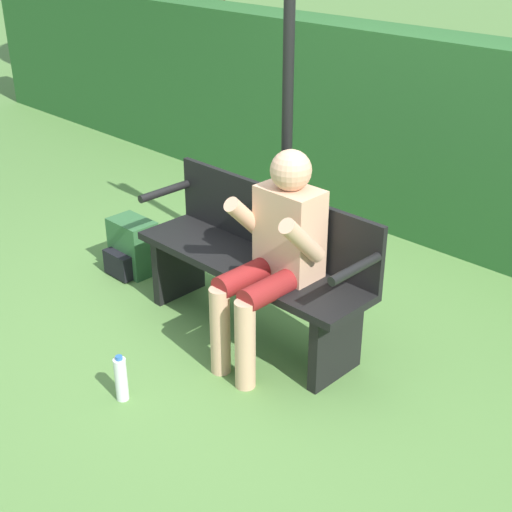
# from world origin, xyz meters

# --- Properties ---
(ground_plane) EXTENTS (40.00, 40.00, 0.00)m
(ground_plane) POSITION_xyz_m (0.00, 0.00, 0.00)
(ground_plane) COLOR #5B8942
(hedge_back) EXTENTS (12.00, 0.47, 1.49)m
(hedge_back) POSITION_xyz_m (0.00, 1.99, 0.75)
(hedge_back) COLOR #2D662D
(hedge_back) RESTS_ON ground
(park_bench) EXTENTS (1.54, 0.43, 0.87)m
(park_bench) POSITION_xyz_m (0.00, 0.06, 0.46)
(park_bench) COLOR black
(park_bench) RESTS_ON ground
(person_seated) EXTENTS (0.48, 0.60, 1.19)m
(person_seated) POSITION_xyz_m (0.26, -0.07, 0.67)
(person_seated) COLOR #DBA884
(person_seated) RESTS_ON ground
(backpack) EXTENTS (0.32, 0.28, 0.38)m
(backpack) POSITION_xyz_m (-1.14, -0.01, 0.18)
(backpack) COLOR #336638
(backpack) RESTS_ON ground
(water_bottle) EXTENTS (0.07, 0.07, 0.27)m
(water_bottle) POSITION_xyz_m (-0.02, -0.92, 0.13)
(water_bottle) COLOR white
(water_bottle) RESTS_ON ground
(signpost) EXTENTS (0.40, 0.09, 2.26)m
(signpost) POSITION_xyz_m (-0.31, 0.64, 1.28)
(signpost) COLOR black
(signpost) RESTS_ON ground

